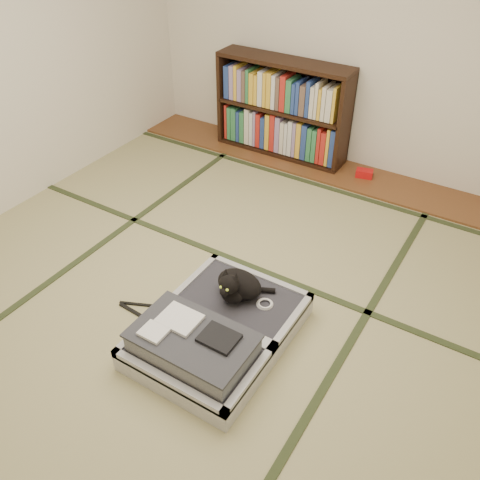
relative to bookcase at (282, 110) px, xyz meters
The scene contains 10 objects.
floor 2.19m from the bookcase, 75.20° to the right, with size 4.50×4.50×0.00m, color tan.
wood_strip 0.71m from the bookcase, ahead, with size 4.00×0.50×0.02m, color brown.
red_item 0.98m from the bookcase, ahead, with size 0.15×0.09×0.07m, color red.
room_shell 2.37m from the bookcase, 75.20° to the right, with size 4.50×4.50×4.50m.
tatami_borders 1.73m from the bookcase, 70.86° to the right, with size 4.00×4.50×0.01m.
bookcase is the anchor object (origin of this frame).
suitcase 2.59m from the bookcase, 70.64° to the right, with size 0.77×1.03×0.30m.
cat 2.29m from the bookcase, 68.67° to the right, with size 0.34×0.35×0.28m.
cable_coil 2.34m from the bookcase, 64.23° to the right, with size 0.11×0.11×0.03m.
hanger 2.51m from the bookcase, 81.89° to the right, with size 0.46×0.22×0.01m.
Camera 1 is at (1.53, -2.03, 2.38)m, focal length 38.00 mm.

